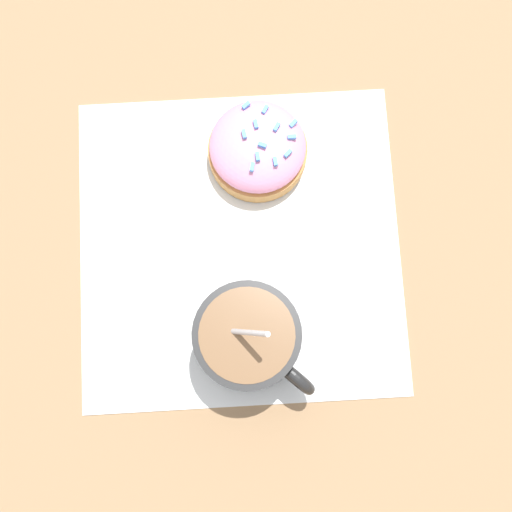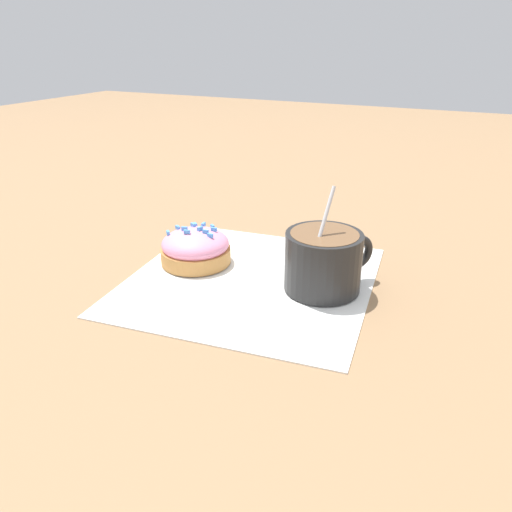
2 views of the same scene
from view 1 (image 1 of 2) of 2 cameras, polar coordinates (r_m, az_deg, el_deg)
name	(u,v)px [view 1 (image 1 of 2)]	position (r m, az deg, el deg)	size (l,w,h in m)	color
ground_plane	(240,246)	(0.60, -1.31, 0.84)	(3.00, 3.00, 0.00)	#93704C
paper_napkin	(240,245)	(0.59, -1.31, 0.87)	(0.29, 0.29, 0.00)	white
coffee_cup	(249,339)	(0.55, -0.59, -6.65)	(0.08, 0.10, 0.11)	black
frosted_pastry	(258,149)	(0.60, 0.13, 8.58)	(0.08, 0.08, 0.04)	#C18442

